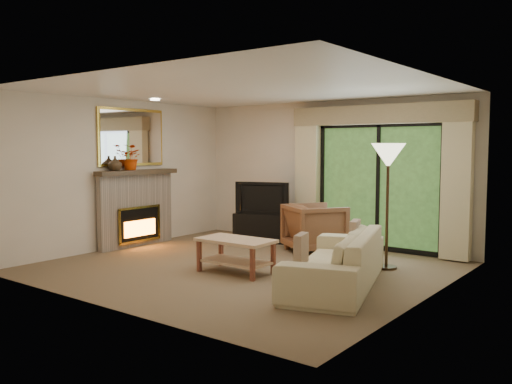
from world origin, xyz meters
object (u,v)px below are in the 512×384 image
Objects in this scene: media_console at (264,227)px; coffee_table at (236,256)px; sofa at (335,259)px; armchair at (315,228)px.

coffee_table is (1.20, -2.29, -0.02)m from media_console.
sofa reaches higher than media_console.
armchair is at bearing -31.85° from media_console.
armchair is 0.84× the size of coffee_table.
armchair is 2.00m from coffee_table.
coffee_table is at bearing -99.64° from sofa.
sofa reaches higher than coffee_table.
media_console is at bearing 20.07° from armchair.
media_console is 0.45× the size of sofa.
media_console is 3.40m from sofa.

